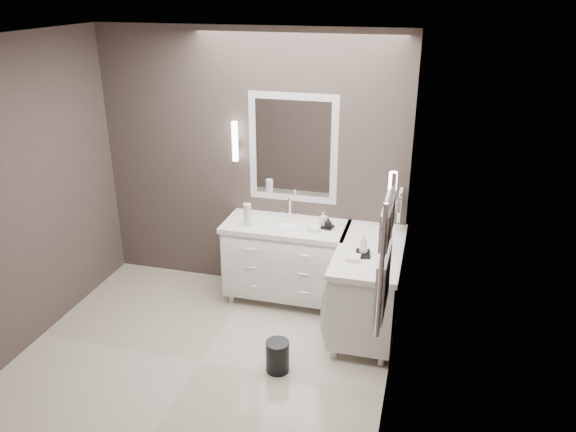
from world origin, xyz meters
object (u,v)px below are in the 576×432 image
(towel_ladder, at_px, (384,261))
(waste_bin, at_px, (278,356))
(vanity_back, at_px, (286,257))
(vanity_right, at_px, (368,283))

(towel_ladder, bearing_deg, waste_bin, 151.58)
(vanity_back, bearing_deg, waste_bin, -78.46)
(waste_bin, bearing_deg, vanity_right, 52.50)
(vanity_back, xyz_separation_m, towel_ladder, (1.10, -1.63, 0.91))
(vanity_back, height_order, waste_bin, vanity_back)
(towel_ladder, bearing_deg, vanity_right, 99.84)
(vanity_right, bearing_deg, vanity_back, 159.62)
(towel_ladder, distance_m, waste_bin, 1.59)
(vanity_right, bearing_deg, towel_ladder, -80.16)
(vanity_back, bearing_deg, vanity_right, -20.38)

